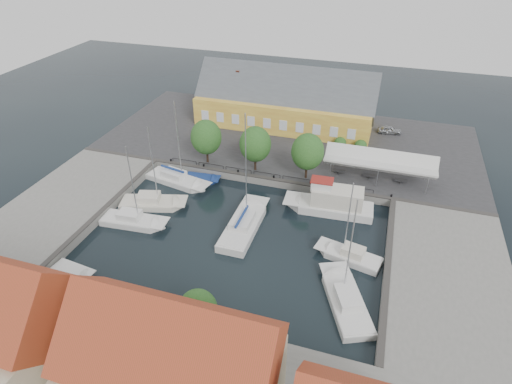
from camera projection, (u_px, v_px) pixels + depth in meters
ground at (240, 230)px, 48.70m from camera, size 140.00×140.00×0.00m
north_quay at (289, 141)px, 66.79m from camera, size 56.00×26.00×1.00m
west_quay at (66, 203)px, 52.39m from camera, size 12.00×24.00×1.00m
east_quay at (448, 281)px, 41.27m from camera, size 12.00×24.00×1.00m
quay_edge_fittings at (253, 200)px, 51.90m from camera, size 56.00×24.72×0.40m
warehouse at (282, 103)px, 69.58m from camera, size 28.56×14.00×9.55m
tent_canopy at (380, 161)px, 54.72m from camera, size 14.00×4.00×2.83m
quay_trees at (255, 144)px, 56.12m from camera, size 18.20×4.20×6.30m
car_silver at (390, 130)px, 67.54m from camera, size 3.79×1.95×1.23m
car_red at (250, 144)px, 63.27m from camera, size 3.31×4.50×1.42m
center_sailboat at (244, 226)px, 48.80m from camera, size 3.23×10.65×14.27m
trawler at (332, 204)px, 51.34m from camera, size 10.99×3.81×5.00m
east_boat_b at (349, 257)px, 44.51m from camera, size 7.24×3.81×9.73m
east_boat_c at (346, 302)px, 39.40m from camera, size 6.33×9.47×11.66m
west_boat_a at (177, 181)px, 57.25m from camera, size 9.59×4.46×12.24m
west_boat_b at (152, 204)px, 52.71m from camera, size 8.50×4.83×11.16m
west_boat_c at (133, 222)px, 49.60m from camera, size 8.11×3.13×10.78m
launch_sw at (73, 272)px, 42.87m from camera, size 4.80×2.27×0.98m
launch_nw at (202, 179)px, 57.89m from camera, size 4.98×2.25×0.88m
townhouses at (143, 384)px, 26.47m from camera, size 36.30×8.50×12.00m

